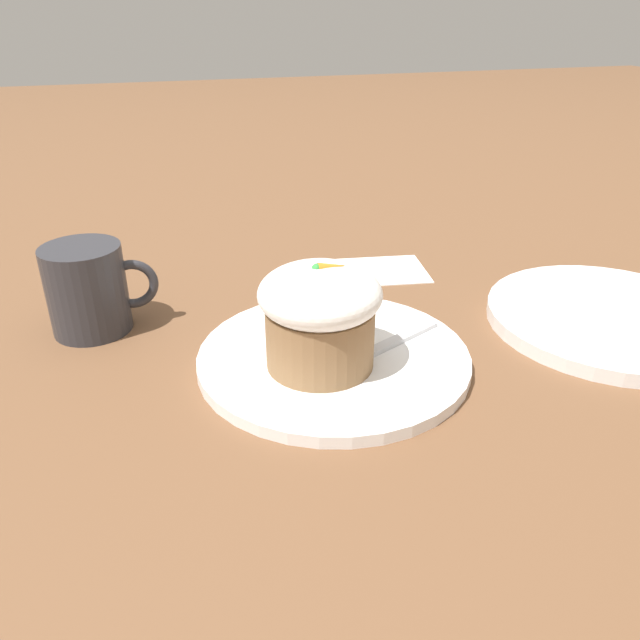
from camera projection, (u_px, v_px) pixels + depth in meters
name	position (u px, v px, depth m)	size (l,w,h in m)	color
ground_plane	(334.00, 363.00, 0.52)	(4.00, 4.00, 0.00)	brown
dessert_plate	(334.00, 358.00, 0.51)	(0.22, 0.22, 0.01)	white
carrot_cake	(320.00, 314.00, 0.48)	(0.09, 0.09, 0.09)	olive
spoon	(362.00, 354.00, 0.50)	(0.12, 0.07, 0.01)	silver
coffee_cup	(89.00, 289.00, 0.55)	(0.10, 0.07, 0.08)	#2D2D33
side_plate	(610.00, 318.00, 0.58)	(0.22, 0.22, 0.01)	white
paper_napkin	(383.00, 270.00, 0.69)	(0.10, 0.09, 0.00)	white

